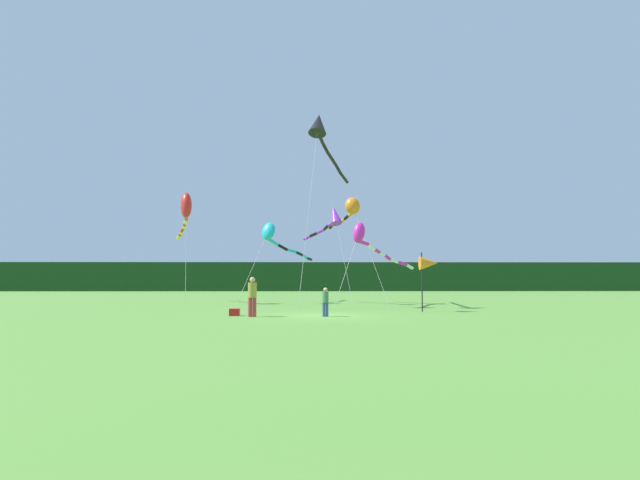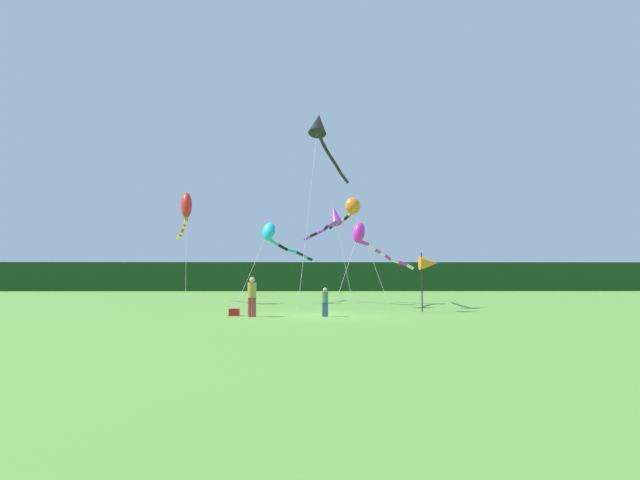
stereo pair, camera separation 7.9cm
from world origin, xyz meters
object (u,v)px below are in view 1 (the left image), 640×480
kite_black (321,131)px  person_adult (252,295)px  cooler_box (235,312)px  kite_purple (332,218)px  kite_cyan (275,237)px  banner_flag_pole (429,264)px  kite_orange (351,208)px  person_child (325,300)px  kite_red (186,209)px  kite_magenta (368,240)px

kite_black → person_adult: bearing=-113.8°
person_adult → cooler_box: person_adult is taller
kite_purple → kite_cyan: (-3.76, 1.92, -1.05)m
person_adult → kite_purple: kite_purple is taller
banner_flag_pole → kite_orange: 9.24m
person_child → kite_black: bearing=90.4°
cooler_box → kite_red: bearing=114.0°
kite_magenta → kite_cyan: bearing=138.9°
person_adult → kite_purple: bearing=69.7°
person_child → kite_orange: (2.01, 10.96, 5.52)m
cooler_box → kite_red: size_ratio=0.06×
person_adult → cooler_box: (-0.84, 0.59, -0.79)m
kite_red → kite_cyan: kite_red is taller
kite_red → kite_orange: (10.83, -0.45, 0.02)m
cooler_box → kite_black: bearing=58.5°
person_adult → kite_purple: size_ratio=0.27×
person_child → banner_flag_pole: 6.36m
kite_purple → kite_orange: kite_orange is taller
kite_cyan → kite_orange: 5.51m
kite_purple → kite_black: bearing=-102.6°
person_child → kite_purple: bearing=86.0°
kite_orange → kite_magenta: bearing=-79.5°
person_adult → person_child: person_adult is taller
kite_magenta → kite_red: (-11.51, 4.11, 2.37)m
person_child → kite_purple: size_ratio=0.19×
banner_flag_pole → kite_purple: kite_purple is taller
person_child → kite_black: kite_black is taller
kite_orange → kite_cyan: bearing=165.2°
person_adult → kite_orange: kite_orange is taller
cooler_box → kite_orange: (5.99, 10.44, 6.06)m
person_adult → banner_flag_pole: 9.10m
kite_purple → kite_magenta: bearing=-57.4°
person_adult → kite_orange: bearing=65.0°
person_adult → kite_orange: (5.15, 11.03, 5.27)m
person_adult → person_child: bearing=1.2°
person_child → cooler_box: size_ratio=2.83×
person_child → kite_purple: kite_purple is taller
kite_cyan → kite_black: bearing=-60.9°
kite_cyan → kite_black: kite_black is taller
kite_purple → person_child: bearing=-94.0°
kite_purple → kite_magenta: size_ratio=0.96×
cooler_box → banner_flag_pole: bearing=16.2°
kite_cyan → banner_flag_pole: bearing=-47.7°
cooler_box → person_adult: bearing=-35.2°
kite_purple → kite_cyan: bearing=153.0°
kite_magenta → kite_red: 12.45m
kite_orange → kite_black: 6.00m
kite_cyan → kite_black: size_ratio=0.76×
kite_red → kite_orange: kite_red is taller
person_adult → kite_black: kite_black is taller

